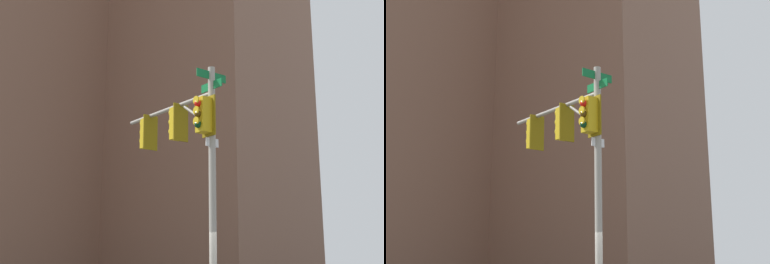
% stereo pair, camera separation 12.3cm
% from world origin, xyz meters
% --- Properties ---
extents(signal_pole_assembly, '(2.14, 4.44, 7.17)m').
position_xyz_m(signal_pole_assembly, '(0.49, 1.49, 5.13)').
color(signal_pole_assembly, '#9E998C').
rests_on(signal_pole_assembly, ground_plane).
extents(building_brick_nearside, '(20.74, 17.04, 53.24)m').
position_xyz_m(building_brick_nearside, '(34.11, 19.83, 26.62)').
color(building_brick_nearside, '#845B47').
rests_on(building_brick_nearside, ground_plane).
extents(building_brick_midblock, '(21.05, 14.77, 47.93)m').
position_xyz_m(building_brick_midblock, '(17.50, 32.28, 23.97)').
color(building_brick_midblock, '#845B47').
rests_on(building_brick_midblock, ground_plane).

